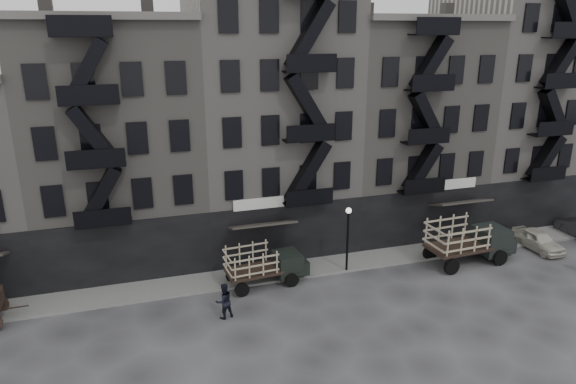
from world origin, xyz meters
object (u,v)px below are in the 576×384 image
object	(u,v)px
stake_truck_east	(469,238)
car_east	(538,240)
pedestrian_mid	(224,301)
stake_truck_west	(265,262)

from	to	relation	value
stake_truck_east	car_east	distance (m)	5.96
car_east	pedestrian_mid	bearing A→B (deg)	-175.73
stake_truck_west	car_east	distance (m)	19.27
car_east	pedestrian_mid	distance (m)	22.36
stake_truck_east	pedestrian_mid	bearing A→B (deg)	-176.04
stake_truck_west	stake_truck_east	bearing A→B (deg)	-9.45
stake_truck_east	car_east	world-z (taller)	stake_truck_east
stake_truck_west	car_east	xyz separation A→B (m)	(19.25, -0.67, -0.73)
stake_truck_east	car_east	bearing A→B (deg)	0.14
stake_truck_west	car_east	size ratio (longest dim) A/B	1.27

